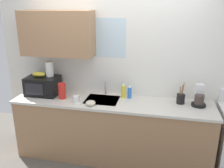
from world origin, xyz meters
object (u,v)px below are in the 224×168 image
Objects in this scene: dish_soap_bottle_yellow at (123,91)px; microwave at (43,85)px; paper_towel_roll at (49,69)px; utensil_crock at (181,98)px; cereal_canister at (62,91)px; coffee_maker at (199,98)px; banana_bunch at (39,74)px; mug_white at (76,99)px; dish_soap_bottle_blue at (130,92)px; small_bowl at (91,103)px.

microwave is at bearing -174.38° from dish_soap_bottle_yellow.
paper_towel_roll is 0.74× the size of utensil_crock.
dish_soap_bottle_yellow is 0.98× the size of cereal_canister.
microwave is 0.36m from cereal_canister.
coffee_maker is (2.21, 0.06, -0.03)m from microwave.
cereal_canister is (0.34, -0.10, -0.02)m from microwave.
banana_bunch is 2.11× the size of mug_white.
microwave is 4.84× the size of mug_white.
coffee_maker is at bearing -3.18° from dish_soap_bottle_yellow.
coffee_maker is 1.27× the size of dish_soap_bottle_yellow.
dish_soap_bottle_yellow is (1.08, 0.07, -0.28)m from paper_towel_roll.
coffee_maker is at bearing -3.13° from dish_soap_bottle_blue.
cereal_canister is at bearing -174.07° from utensil_crock.
banana_bunch is at bearing 163.34° from mug_white.
banana_bunch is 1.35m from dish_soap_bottle_blue.
utensil_crock is (1.64, 0.17, -0.04)m from cereal_canister.
small_bowl is at bearing -142.57° from dish_soap_bottle_blue.
small_bowl is at bearing -23.06° from paper_towel_roll.
coffee_maker is at bearing 1.48° from banana_bunch.
banana_bunch is (-0.05, 0.00, 0.17)m from microwave.
dish_soap_bottle_yellow reaches higher than mug_white.
banana_bunch is 0.71m from mug_white.
microwave is 2.08× the size of dish_soap_bottle_yellow.
microwave reaches higher than cereal_canister.
utensil_crock is at bearing 10.58° from mug_white.
small_bowl is (0.46, -0.15, -0.08)m from cereal_canister.
dish_soap_bottle_yellow is (1.19, 0.12, -0.03)m from microwave.
coffee_maker is at bearing 0.23° from paper_towel_roll.
microwave reaches higher than dish_soap_bottle_blue.
paper_towel_roll reaches higher than cereal_canister.
utensil_crock is at bearing -3.22° from dish_soap_bottle_blue.
dish_soap_bottle_yellow is 0.79m from utensil_crock.
paper_towel_roll reaches higher than mug_white.
small_bowl is at bearing -17.15° from microwave.
small_bowl is at bearing -164.73° from utensil_crock.
banana_bunch is 1.01× the size of dish_soap_bottle_blue.
banana_bunch reaches higher than dish_soap_bottle_blue.
dish_soap_bottle_yellow is at bearing 3.43° from paper_towel_roll.
paper_towel_roll is at bearing -177.11° from dish_soap_bottle_blue.
microwave reaches higher than mug_white.
dish_soap_bottle_blue is at bearing 12.63° from cereal_canister.
coffee_maker is 1.87m from cereal_canister.
dish_soap_bottle_yellow is at bearing 176.73° from utensil_crock.
cereal_canister is (-0.93, -0.21, 0.02)m from dish_soap_bottle_blue.
paper_towel_roll is 1.69× the size of small_bowl.
dish_soap_bottle_yellow is at bearing 176.82° from coffee_maker.
paper_towel_roll reaches higher than coffee_maker.
dish_soap_bottle_yellow is at bearing 43.85° from small_bowl.
paper_towel_roll is at bearing -179.39° from utensil_crock.
paper_towel_roll reaches higher than small_bowl.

